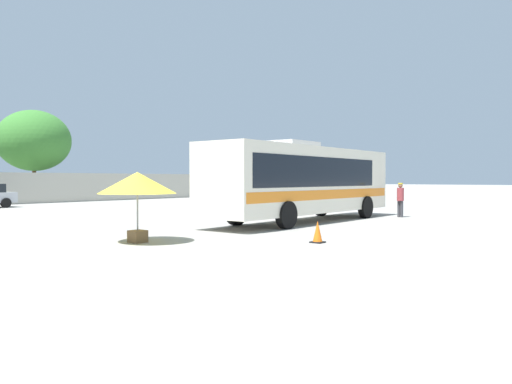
{
  "coord_description": "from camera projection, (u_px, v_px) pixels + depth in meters",
  "views": [
    {
      "loc": [
        -17.2,
        -12.11,
        1.86
      ],
      "look_at": [
        -0.31,
        1.28,
        1.3
      ],
      "focal_mm": 35.28,
      "sensor_mm": 36.0,
      "label": 1
    }
  ],
  "objects": [
    {
      "name": "ground_plane",
      "position": [
        134.0,
        213.0,
        27.25
      ],
      "size": [
        300.0,
        300.0,
        0.0
      ],
      "primitive_type": "plane",
      "color": "gray"
    },
    {
      "name": "perimeter_wall",
      "position": [
        5.0,
        188.0,
        36.34
      ],
      "size": [
        80.0,
        0.3,
        2.34
      ],
      "primitive_type": "cube",
      "color": "#B2AD9E",
      "rests_on": "ground_plane"
    },
    {
      "name": "coach_bus_cream_orange",
      "position": [
        302.0,
        179.0,
        21.7
      ],
      "size": [
        11.35,
        2.79,
        3.44
      ],
      "color": "silver",
      "rests_on": "ground_plane"
    },
    {
      "name": "attendant_by_bus_door",
      "position": [
        400.0,
        198.0,
        24.39
      ],
      "size": [
        0.39,
        0.39,
        1.67
      ],
      "color": "#38383D",
      "rests_on": "ground_plane"
    },
    {
      "name": "vendor_umbrella_near_gate_yellow",
      "position": [
        137.0,
        184.0,
        14.64
      ],
      "size": [
        2.27,
        2.27,
        2.06
      ],
      "color": "gray",
      "rests_on": "ground_plane"
    },
    {
      "name": "roadside_tree_midright",
      "position": [
        34.0,
        141.0,
        41.68
      ],
      "size": [
        5.93,
        5.93,
        7.56
      ],
      "color": "brown",
      "rests_on": "ground_plane"
    },
    {
      "name": "traffic_cone_on_apron",
      "position": [
        318.0,
        232.0,
        14.61
      ],
      "size": [
        0.36,
        0.36,
        0.64
      ],
      "color": "black",
      "rests_on": "ground_plane"
    }
  ]
}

